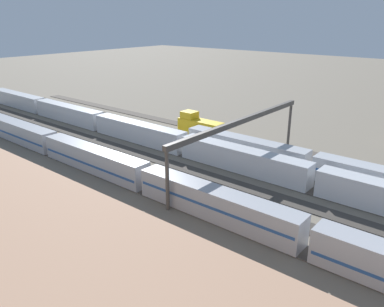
{
  "coord_description": "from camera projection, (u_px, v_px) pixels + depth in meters",
  "views": [
    {
      "loc": [
        -39.42,
        49.06,
        23.64
      ],
      "look_at": [
        -2.07,
        3.92,
        2.5
      ],
      "focal_mm": 35.64,
      "sensor_mm": 36.0,
      "label": 1
    }
  ],
  "objects": [
    {
      "name": "track_bed_6",
      "position": [
        134.0,
        186.0,
        56.33
      ],
      "size": [
        140.0,
        2.8,
        0.12
      ],
      "primitive_type": "cube",
      "color": "#4C443D",
      "rests_on": "ground_plane"
    },
    {
      "name": "signal_gantry",
      "position": [
        242.0,
        125.0,
        59.27
      ],
      "size": [
        0.7,
        35.0,
        8.8
      ],
      "color": "#4C4742",
      "rests_on": "ground_plane"
    },
    {
      "name": "track_bed_5",
      "position": [
        157.0,
        175.0,
        59.95
      ],
      "size": [
        140.0,
        2.8,
        0.12
      ],
      "primitive_type": "cube",
      "color": "#3D3833",
      "rests_on": "ground_plane"
    },
    {
      "name": "track_bed_3",
      "position": [
        197.0,
        158.0,
        67.2
      ],
      "size": [
        140.0,
        2.8,
        0.12
      ],
      "primitive_type": "cube",
      "color": "#4C443D",
      "rests_on": "ground_plane"
    },
    {
      "name": "train_on_track_6",
      "position": [
        146.0,
        178.0,
        53.98
      ],
      "size": [
        95.6,
        3.06,
        3.8
      ],
      "color": "#A8AAB2",
      "rests_on": "ground_plane"
    },
    {
      "name": "track_bed_1",
      "position": [
        229.0,
        144.0,
        74.45
      ],
      "size": [
        140.0,
        2.8,
        0.12
      ],
      "primitive_type": "cube",
      "color": "#3D3833",
      "rests_on": "ground_plane"
    },
    {
      "name": "track_bed_2",
      "position": [
        214.0,
        151.0,
        70.82
      ],
      "size": [
        140.0,
        2.8,
        0.12
      ],
      "primitive_type": "cube",
      "color": "#4C443D",
      "rests_on": "ground_plane"
    },
    {
      "name": "track_bed_4",
      "position": [
        178.0,
        166.0,
        63.58
      ],
      "size": [
        140.0,
        2.8,
        0.12
      ],
      "primitive_type": "cube",
      "color": "#3D3833",
      "rests_on": "ground_plane"
    },
    {
      "name": "track_bed_0",
      "position": [
        243.0,
        138.0,
        78.07
      ],
      "size": [
        140.0,
        2.8,
        0.12
      ],
      "primitive_type": "cube",
      "color": "#4C443D",
      "rests_on": "ground_plane"
    },
    {
      "name": "train_on_track_1",
      "position": [
        200.0,
        127.0,
        78.18
      ],
      "size": [
        10.0,
        3.0,
        5.0
      ],
      "color": "gold",
      "rests_on": "ground_plane"
    },
    {
      "name": "train_on_track_2",
      "position": [
        379.0,
        181.0,
        52.98
      ],
      "size": [
        66.4,
        3.06,
        4.4
      ],
      "color": "black",
      "rests_on": "ground_plane"
    },
    {
      "name": "ground_plane",
      "position": [
        197.0,
        158.0,
        67.22
      ],
      "size": [
        400.0,
        400.0,
        0.0
      ],
      "primitive_type": "plane",
      "color": "#756B5B"
    },
    {
      "name": "train_on_track_3",
      "position": [
        179.0,
        143.0,
        69.03
      ],
      "size": [
        139.0,
        3.0,
        4.4
      ],
      "color": "#285193",
      "rests_on": "ground_plane"
    }
  ]
}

